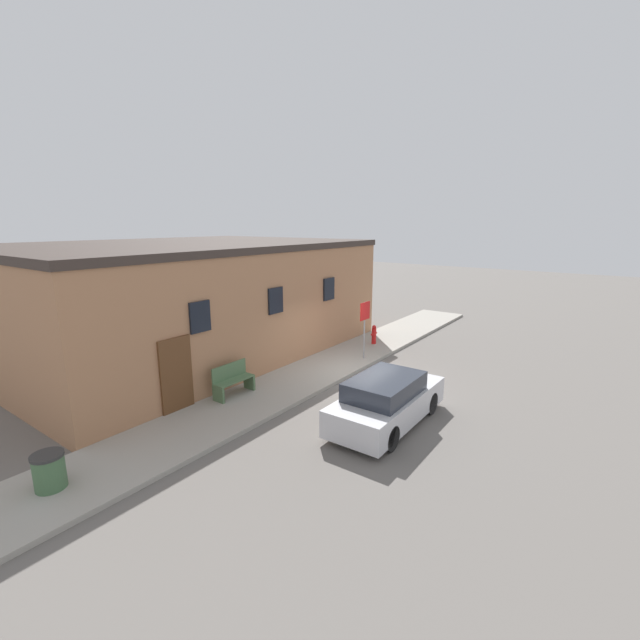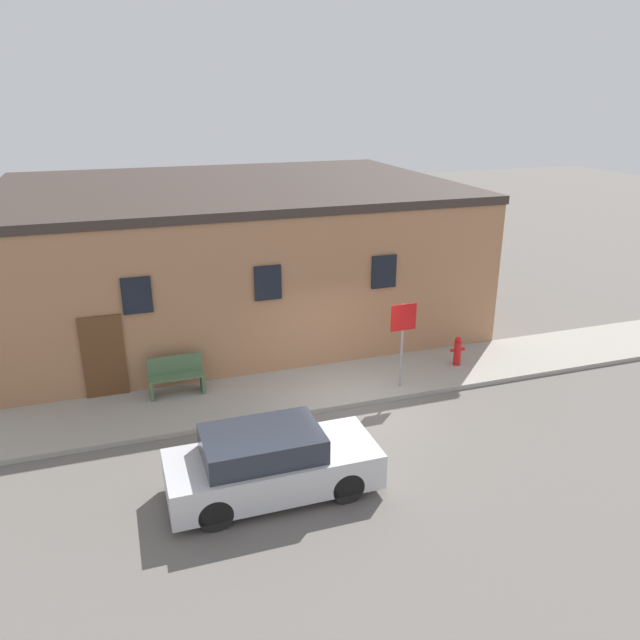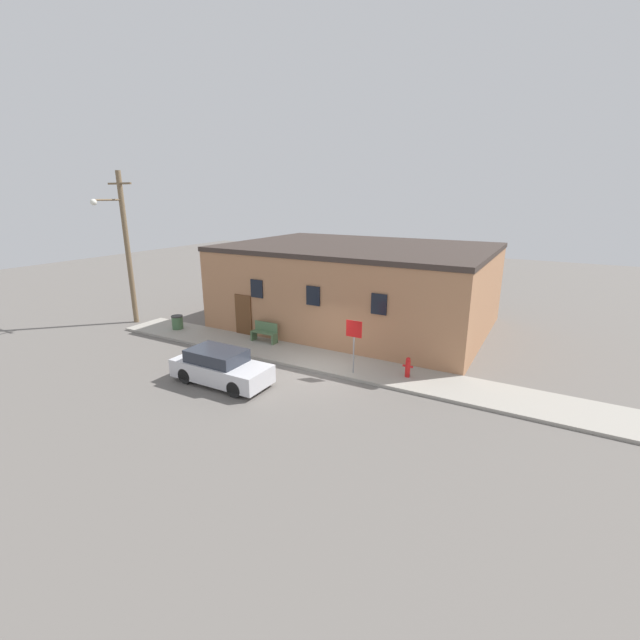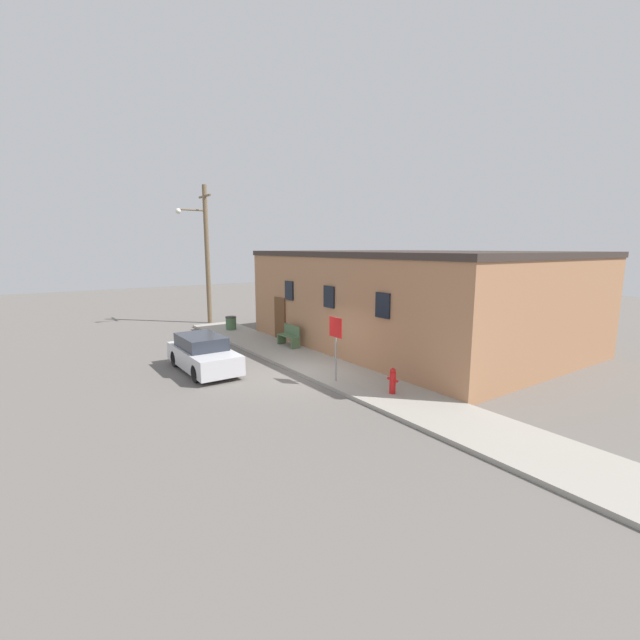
{
  "view_description": "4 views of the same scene",
  "coord_description": "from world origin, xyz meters",
  "px_view_note": "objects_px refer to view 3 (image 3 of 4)",
  "views": [
    {
      "loc": [
        -12.25,
        -7.37,
        5.23
      ],
      "look_at": [
        -0.43,
        1.19,
        1.9
      ],
      "focal_mm": 24.0,
      "sensor_mm": 36.0,
      "label": 1
    },
    {
      "loc": [
        -5.04,
        -12.43,
        7.24
      ],
      "look_at": [
        -0.43,
        1.19,
        1.9
      ],
      "focal_mm": 35.0,
      "sensor_mm": 36.0,
      "label": 2
    },
    {
      "loc": [
        8.14,
        -14.16,
        7.02
      ],
      "look_at": [
        -0.43,
        1.19,
        1.9
      ],
      "focal_mm": 24.0,
      "sensor_mm": 36.0,
      "label": 3
    },
    {
      "loc": [
        12.76,
        -7.99,
        4.63
      ],
      "look_at": [
        -0.43,
        1.19,
        1.9
      ],
      "focal_mm": 24.0,
      "sensor_mm": 36.0,
      "label": 4
    }
  ],
  "objects_px": {
    "fire_hydrant": "(408,367)",
    "stop_sign": "(354,337)",
    "parked_car": "(220,367)",
    "bench": "(265,333)",
    "utility_pole": "(126,245)",
    "trash_bin": "(177,322)"
  },
  "relations": [
    {
      "from": "fire_hydrant",
      "to": "utility_pole",
      "type": "bearing_deg",
      "value": 179.66
    },
    {
      "from": "fire_hydrant",
      "to": "stop_sign",
      "type": "xyz_separation_m",
      "value": [
        -2.04,
        -0.69,
        1.14
      ]
    },
    {
      "from": "bench",
      "to": "trash_bin",
      "type": "bearing_deg",
      "value": -173.75
    },
    {
      "from": "parked_car",
      "to": "stop_sign",
      "type": "bearing_deg",
      "value": 36.72
    },
    {
      "from": "stop_sign",
      "to": "parked_car",
      "type": "bearing_deg",
      "value": -143.28
    },
    {
      "from": "trash_bin",
      "to": "parked_car",
      "type": "height_order",
      "value": "parked_car"
    },
    {
      "from": "bench",
      "to": "utility_pole",
      "type": "height_order",
      "value": "utility_pole"
    },
    {
      "from": "parked_car",
      "to": "utility_pole",
      "type": "bearing_deg",
      "value": 158.6
    },
    {
      "from": "utility_pole",
      "to": "parked_car",
      "type": "bearing_deg",
      "value": -21.4
    },
    {
      "from": "fire_hydrant",
      "to": "parked_car",
      "type": "relative_size",
      "value": 0.21
    },
    {
      "from": "fire_hydrant",
      "to": "trash_bin",
      "type": "bearing_deg",
      "value": 179.42
    },
    {
      "from": "fire_hydrant",
      "to": "stop_sign",
      "type": "distance_m",
      "value": 2.44
    },
    {
      "from": "stop_sign",
      "to": "bench",
      "type": "distance_m",
      "value": 5.72
    },
    {
      "from": "fire_hydrant",
      "to": "trash_bin",
      "type": "relative_size",
      "value": 1.12
    },
    {
      "from": "fire_hydrant",
      "to": "stop_sign",
      "type": "height_order",
      "value": "stop_sign"
    },
    {
      "from": "trash_bin",
      "to": "stop_sign",
      "type": "bearing_deg",
      "value": -4.37
    },
    {
      "from": "trash_bin",
      "to": "utility_pole",
      "type": "relative_size",
      "value": 0.09
    },
    {
      "from": "trash_bin",
      "to": "parked_car",
      "type": "bearing_deg",
      "value": -30.99
    },
    {
      "from": "bench",
      "to": "utility_pole",
      "type": "distance_m",
      "value": 9.61
    },
    {
      "from": "bench",
      "to": "trash_bin",
      "type": "xyz_separation_m",
      "value": [
        -5.36,
        -0.59,
        -0.09
      ]
    },
    {
      "from": "bench",
      "to": "trash_bin",
      "type": "height_order",
      "value": "bench"
    },
    {
      "from": "fire_hydrant",
      "to": "parked_car",
      "type": "height_order",
      "value": "parked_car"
    }
  ]
}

